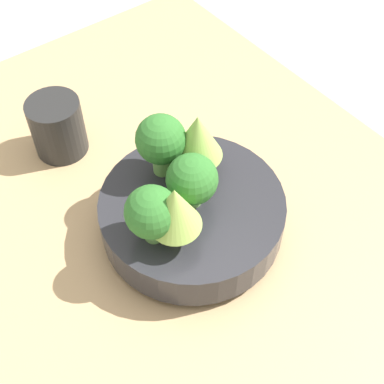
# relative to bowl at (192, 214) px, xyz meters

# --- Properties ---
(ground_plane) EXTENTS (6.00, 6.00, 0.00)m
(ground_plane) POSITION_rel_bowl_xyz_m (0.01, -0.02, -0.09)
(ground_plane) COLOR #ADA89E
(table) EXTENTS (1.04, 0.69, 0.05)m
(table) POSITION_rel_bowl_xyz_m (0.01, -0.02, -0.06)
(table) COLOR tan
(table) RESTS_ON ground_plane
(bowl) EXTENTS (0.25, 0.25, 0.07)m
(bowl) POSITION_rel_bowl_xyz_m (0.00, 0.00, 0.00)
(bowl) COLOR #28282D
(bowl) RESTS_ON table
(broccoli_floret_center) EXTENTS (0.07, 0.07, 0.08)m
(broccoli_floret_center) POSITION_rel_bowl_xyz_m (0.00, -0.00, 0.07)
(broccoli_floret_center) COLOR #7AB256
(broccoli_floret_center) RESTS_ON bowl
(romanesco_piece_far) EXTENTS (0.07, 0.07, 0.10)m
(romanesco_piece_far) POSITION_rel_bowl_xyz_m (-0.04, 0.05, 0.09)
(romanesco_piece_far) COLOR #6BA34C
(romanesco_piece_far) RESTS_ON bowl
(romanesco_piece_near) EXTENTS (0.07, 0.07, 0.10)m
(romanesco_piece_near) POSITION_rel_bowl_xyz_m (0.04, -0.04, 0.09)
(romanesco_piece_near) COLOR #609347
(romanesco_piece_near) RESTS_ON bowl
(broccoli_floret_back) EXTENTS (0.07, 0.07, 0.09)m
(broccoli_floret_back) POSITION_rel_bowl_xyz_m (-0.02, 0.07, 0.08)
(broccoli_floret_back) COLOR #609347
(broccoli_floret_back) RESTS_ON bowl
(broccoli_floret_right) EXTENTS (0.07, 0.07, 0.10)m
(broccoli_floret_right) POSITION_rel_bowl_xyz_m (0.07, -0.00, 0.09)
(broccoli_floret_right) COLOR #6BA34C
(broccoli_floret_right) RESTS_ON bowl
(cup) EXTENTS (0.08, 0.08, 0.09)m
(cup) POSITION_rel_bowl_xyz_m (0.26, 0.07, 0.01)
(cup) COLOR black
(cup) RESTS_ON table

